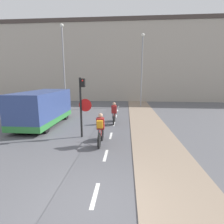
{
  "coord_description": "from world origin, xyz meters",
  "views": [
    {
      "loc": [
        0.8,
        -3.68,
        3.16
      ],
      "look_at": [
        0.0,
        6.29,
        1.2
      ],
      "focal_mm": 28.0,
      "sensor_mm": 36.0,
      "label": 1
    }
  ],
  "objects_px": {
    "traffic_light_pole": "(82,101)",
    "van": "(43,109)",
    "street_lamp_sidewalk": "(142,64)",
    "cyclist_near": "(101,130)",
    "cyclist_far": "(114,114)",
    "street_lamp_far": "(63,60)"
  },
  "relations": [
    {
      "from": "traffic_light_pole",
      "to": "van",
      "type": "relative_size",
      "value": 0.6
    },
    {
      "from": "street_lamp_sidewalk",
      "to": "cyclist_near",
      "type": "xyz_separation_m",
      "value": [
        -2.83,
        -11.48,
        -3.9
      ]
    },
    {
      "from": "street_lamp_sidewalk",
      "to": "cyclist_far",
      "type": "relative_size",
      "value": 4.62
    },
    {
      "from": "street_lamp_sidewalk",
      "to": "van",
      "type": "xyz_separation_m",
      "value": [
        -7.21,
        -8.23,
        -3.49
      ]
    },
    {
      "from": "cyclist_far",
      "to": "van",
      "type": "height_order",
      "value": "van"
    },
    {
      "from": "street_lamp_far",
      "to": "cyclist_near",
      "type": "xyz_separation_m",
      "value": [
        5.03,
        -9.54,
        -4.19
      ]
    },
    {
      "from": "van",
      "to": "cyclist_far",
      "type": "bearing_deg",
      "value": 9.39
    },
    {
      "from": "cyclist_near",
      "to": "cyclist_far",
      "type": "xyz_separation_m",
      "value": [
        0.37,
        4.04,
        -0.05
      ]
    },
    {
      "from": "traffic_light_pole",
      "to": "cyclist_far",
      "type": "distance_m",
      "value": 3.61
    },
    {
      "from": "cyclist_near",
      "to": "van",
      "type": "relative_size",
      "value": 0.33
    },
    {
      "from": "street_lamp_sidewalk",
      "to": "traffic_light_pole",
      "type": "bearing_deg",
      "value": -110.53
    },
    {
      "from": "van",
      "to": "traffic_light_pole",
      "type": "bearing_deg",
      "value": -34.37
    },
    {
      "from": "cyclist_near",
      "to": "traffic_light_pole",
      "type": "bearing_deg",
      "value": 137.62
    },
    {
      "from": "traffic_light_pole",
      "to": "street_lamp_far",
      "type": "height_order",
      "value": "street_lamp_far"
    },
    {
      "from": "street_lamp_far",
      "to": "cyclist_far",
      "type": "xyz_separation_m",
      "value": [
        5.4,
        -5.5,
        -4.24
      ]
    },
    {
      "from": "traffic_light_pole",
      "to": "van",
      "type": "height_order",
      "value": "traffic_light_pole"
    },
    {
      "from": "street_lamp_far",
      "to": "cyclist_near",
      "type": "bearing_deg",
      "value": -62.21
    },
    {
      "from": "cyclist_far",
      "to": "van",
      "type": "xyz_separation_m",
      "value": [
        -4.76,
        -0.79,
        0.46
      ]
    },
    {
      "from": "van",
      "to": "street_lamp_far",
      "type": "bearing_deg",
      "value": 95.83
    },
    {
      "from": "street_lamp_far",
      "to": "cyclist_near",
      "type": "distance_m",
      "value": 11.57
    },
    {
      "from": "street_lamp_sidewalk",
      "to": "van",
      "type": "distance_m",
      "value": 11.49
    },
    {
      "from": "traffic_light_pole",
      "to": "street_lamp_sidewalk",
      "type": "xyz_separation_m",
      "value": [
        3.93,
        10.48,
        2.65
      ]
    }
  ]
}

